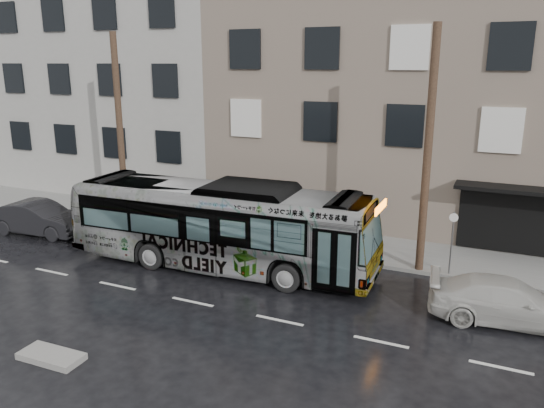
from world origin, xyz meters
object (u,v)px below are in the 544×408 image
at_px(utility_pole_rear, 120,132).
at_px(white_sedan, 508,301).
at_px(utility_pole_front, 428,153).
at_px(sign_post, 452,243).
at_px(bus, 220,225).
at_px(dark_sedan, 39,218).

xyz_separation_m(utility_pole_rear, white_sedan, (17.14, -2.95, -3.97)).
distance_m(utility_pole_front, utility_pole_rear, 14.00).
bearing_deg(utility_pole_rear, sign_post, 0.00).
bearing_deg(bus, dark_sedan, 87.41).
distance_m(bus, white_sedan, 10.43).
bearing_deg(white_sedan, utility_pole_front, 39.61).
height_order(utility_pole_rear, bus, utility_pole_rear).
bearing_deg(utility_pole_rear, white_sedan, -9.76).
bearing_deg(utility_pole_front, sign_post, 0.00).
bearing_deg(white_sedan, dark_sedan, 81.65).
height_order(bus, dark_sedan, bus).
xyz_separation_m(bus, dark_sedan, (-9.77, 0.05, -0.93)).
height_order(utility_pole_front, white_sedan, utility_pole_front).
bearing_deg(dark_sedan, utility_pole_front, -86.81).
height_order(utility_pole_front, sign_post, utility_pole_front).
bearing_deg(bus, white_sedan, -94.30).
bearing_deg(bus, utility_pole_front, -72.61).
xyz_separation_m(bus, white_sedan, (10.37, -0.36, -1.02)).
relative_size(utility_pole_rear, dark_sedan, 1.91).
height_order(sign_post, dark_sedan, sign_post).
bearing_deg(utility_pole_front, dark_sedan, -171.49).
height_order(utility_pole_rear, sign_post, utility_pole_rear).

